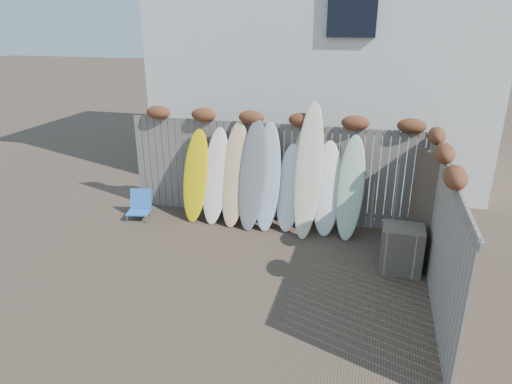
% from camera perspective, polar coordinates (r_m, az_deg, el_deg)
% --- Properties ---
extents(ground, '(80.00, 80.00, 0.00)m').
position_cam_1_polar(ground, '(7.57, -2.37, -10.24)').
color(ground, '#493A2D').
extents(back_fence, '(6.05, 0.28, 2.24)m').
position_cam_1_polar(back_fence, '(9.20, 2.27, 3.59)').
color(back_fence, slate).
rests_on(back_fence, ground).
extents(right_fence, '(0.28, 4.40, 2.24)m').
position_cam_1_polar(right_fence, '(7.08, 22.04, -3.75)').
color(right_fence, slate).
rests_on(right_fence, ground).
extents(house, '(8.50, 5.50, 6.33)m').
position_cam_1_polar(house, '(12.79, 8.70, 17.41)').
color(house, silver).
rests_on(house, ground).
extents(beach_chair, '(0.53, 0.55, 0.59)m').
position_cam_1_polar(beach_chair, '(9.81, -14.32, -1.61)').
color(beach_chair, blue).
rests_on(beach_chair, ground).
extents(wooden_crate, '(0.67, 0.56, 0.77)m').
position_cam_1_polar(wooden_crate, '(7.89, 17.73, -6.76)').
color(wooden_crate, '#4A4237').
rests_on(wooden_crate, ground).
extents(lattice_panel, '(0.49, 1.20, 1.89)m').
position_cam_1_polar(lattice_panel, '(8.07, 20.68, -2.11)').
color(lattice_panel, brown).
rests_on(lattice_panel, ground).
extents(surfboard_0, '(0.56, 0.68, 1.84)m').
position_cam_1_polar(surfboard_0, '(9.36, -7.55, 2.03)').
color(surfboard_0, '#E1C606').
rests_on(surfboard_0, ground).
extents(surfboard_1, '(0.60, 0.72, 1.90)m').
position_cam_1_polar(surfboard_1, '(9.21, -5.08, 1.99)').
color(surfboard_1, white).
rests_on(surfboard_1, ground).
extents(surfboard_2, '(0.57, 0.75, 2.04)m').
position_cam_1_polar(surfboard_2, '(9.05, -2.68, 2.18)').
color(surfboard_2, '#FFA882').
rests_on(surfboard_2, ground).
extents(surfboard_3, '(0.59, 0.78, 2.11)m').
position_cam_1_polar(surfboard_3, '(8.89, -0.45, 2.11)').
color(surfboard_3, slate).
rests_on(surfboard_3, ground).
extents(surfboard_4, '(0.55, 0.76, 2.06)m').
position_cam_1_polar(surfboard_4, '(8.87, 1.43, 1.89)').
color(surfboard_4, '#8FA7BA').
rests_on(surfboard_4, ground).
extents(surfboard_5, '(0.54, 0.63, 1.66)m').
position_cam_1_polar(surfboard_5, '(8.88, 4.22, 0.51)').
color(surfboard_5, white).
rests_on(surfboard_5, ground).
extents(surfboard_6, '(0.54, 0.89, 2.49)m').
position_cam_1_polar(surfboard_6, '(8.59, 6.57, 2.65)').
color(surfboard_6, beige).
rests_on(surfboard_6, ground).
extents(surfboard_7, '(0.57, 0.66, 1.76)m').
position_cam_1_polar(surfboard_7, '(8.79, 8.86, 0.43)').
color(surfboard_7, white).
rests_on(surfboard_7, ground).
extents(surfboard_8, '(0.53, 0.71, 1.91)m').
position_cam_1_polar(surfboard_8, '(8.68, 11.73, 0.50)').
color(surfboard_8, '#ACCDA9').
rests_on(surfboard_8, ground).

